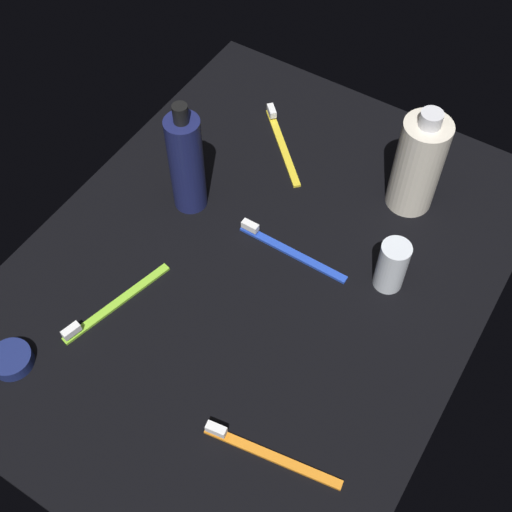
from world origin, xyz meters
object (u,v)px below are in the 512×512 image
at_px(bodywash_bottle, 418,164).
at_px(deodorant_stick, 392,266).
at_px(toothbrush_yellow, 281,140).
at_px(toothbrush_blue, 286,248).
at_px(lotion_bottle, 186,163).
at_px(toothbrush_lime, 111,306).
at_px(toothbrush_orange, 264,452).
at_px(cream_tin_left, 12,360).

distance_m(bodywash_bottle, deodorant_stick, 0.17).
xyz_separation_m(toothbrush_yellow, toothbrush_blue, (-0.19, -0.12, 0.00)).
relative_size(lotion_bottle, deodorant_stick, 2.32).
relative_size(toothbrush_lime, toothbrush_yellow, 1.29).
bearing_deg(toothbrush_blue, toothbrush_orange, -154.41).
xyz_separation_m(lotion_bottle, deodorant_stick, (0.03, -0.33, -0.05)).
bearing_deg(toothbrush_orange, toothbrush_lime, 78.00).
bearing_deg(toothbrush_orange, toothbrush_blue, 25.59).
distance_m(bodywash_bottle, toothbrush_orange, 0.47).
height_order(bodywash_bottle, deodorant_stick, bodywash_bottle).
height_order(deodorant_stick, toothbrush_orange, deodorant_stick).
bearing_deg(deodorant_stick, bodywash_bottle, 14.16).
bearing_deg(toothbrush_orange, bodywash_bottle, 2.55).
bearing_deg(toothbrush_blue, deodorant_stick, -79.19).
height_order(deodorant_stick, cream_tin_left, deodorant_stick).
bearing_deg(cream_tin_left, lotion_bottle, -6.25).
bearing_deg(toothbrush_yellow, toothbrush_blue, -147.14).
bearing_deg(cream_tin_left, toothbrush_yellow, -9.79).
xyz_separation_m(lotion_bottle, toothbrush_yellow, (0.18, -0.05, -0.08)).
height_order(lotion_bottle, deodorant_stick, lotion_bottle).
height_order(toothbrush_yellow, toothbrush_orange, same).
bearing_deg(lotion_bottle, bodywash_bottle, -57.43).
xyz_separation_m(lotion_bottle, cream_tin_left, (-0.35, 0.04, -0.08)).
height_order(toothbrush_lime, toothbrush_orange, same).
distance_m(toothbrush_lime, toothbrush_blue, 0.27).
distance_m(deodorant_stick, toothbrush_yellow, 0.32).
xyz_separation_m(toothbrush_orange, toothbrush_blue, (0.28, 0.13, 0.00)).
height_order(toothbrush_orange, cream_tin_left, toothbrush_orange).
relative_size(toothbrush_orange, cream_tin_left, 3.21).
height_order(toothbrush_yellow, toothbrush_blue, same).
height_order(bodywash_bottle, cream_tin_left, bodywash_bottle).
bearing_deg(bodywash_bottle, deodorant_stick, -165.84).
bearing_deg(toothbrush_yellow, lotion_bottle, 163.65).
height_order(toothbrush_lime, toothbrush_yellow, same).
xyz_separation_m(toothbrush_lime, toothbrush_blue, (0.22, -0.16, 0.00)).
xyz_separation_m(lotion_bottle, toothbrush_orange, (-0.28, -0.31, -0.08)).
height_order(lotion_bottle, bodywash_bottle, lotion_bottle).
xyz_separation_m(lotion_bottle, toothbrush_blue, (-0.00, -0.17, -0.08)).
bearing_deg(toothbrush_yellow, toothbrush_orange, -151.37).
distance_m(lotion_bottle, toothbrush_orange, 0.43).
height_order(bodywash_bottle, toothbrush_yellow, bodywash_bottle).
height_order(lotion_bottle, cream_tin_left, lotion_bottle).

